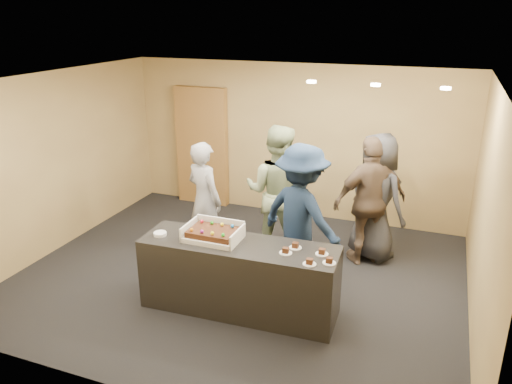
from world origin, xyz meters
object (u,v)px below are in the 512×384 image
(person_navy_man, at_px, (301,215))
(person_server_grey, at_px, (204,200))
(cake_box, at_px, (214,235))
(serving_counter, at_px, (239,277))
(sheet_cake, at_px, (213,232))
(plate_stack, at_px, (160,234))
(person_brown_extra, at_px, (370,201))
(storage_cabinet, at_px, (202,147))
(person_dark_suit, at_px, (376,197))
(person_sage_man, at_px, (277,191))

(person_navy_man, bearing_deg, person_server_grey, 14.27)
(cake_box, bearing_deg, person_server_grey, 121.26)
(serving_counter, distance_m, sheet_cake, 0.64)
(plate_stack, relative_size, person_brown_extra, 0.08)
(storage_cabinet, height_order, person_server_grey, storage_cabinet)
(storage_cabinet, bearing_deg, person_dark_suit, -18.69)
(person_server_grey, bearing_deg, sheet_cake, 144.17)
(person_server_grey, distance_m, person_brown_extra, 2.41)
(serving_counter, bearing_deg, person_navy_man, 59.91)
(person_sage_man, distance_m, person_dark_suit, 1.45)
(person_sage_man, bearing_deg, serving_counter, 89.14)
(person_sage_man, xyz_separation_m, person_dark_suit, (1.40, 0.40, -0.05))
(plate_stack, height_order, person_server_grey, person_server_grey)
(cake_box, height_order, sheet_cake, cake_box)
(sheet_cake, bearing_deg, person_server_grey, 120.72)
(storage_cabinet, xyz_separation_m, person_navy_man, (2.59, -2.24, -0.14))
(person_sage_man, distance_m, person_navy_man, 0.90)
(serving_counter, bearing_deg, sheet_cake, 177.63)
(storage_cabinet, height_order, person_navy_man, storage_cabinet)
(cake_box, height_order, person_brown_extra, person_brown_extra)
(storage_cabinet, relative_size, person_dark_suit, 1.16)
(sheet_cake, xyz_separation_m, person_dark_suit, (1.66, 2.04, -0.04))
(person_sage_man, bearing_deg, person_server_grey, 19.92)
(serving_counter, xyz_separation_m, person_sage_man, (-0.07, 1.64, 0.55))
(sheet_cake, xyz_separation_m, person_server_grey, (-0.72, 1.21, -0.11))
(serving_counter, height_order, sheet_cake, sheet_cake)
(serving_counter, bearing_deg, person_brown_extra, 53.52)
(serving_counter, xyz_separation_m, person_server_grey, (-1.06, 1.21, 0.43))
(cake_box, distance_m, person_server_grey, 1.39)
(serving_counter, xyz_separation_m, cake_box, (-0.34, 0.02, 0.50))
(plate_stack, xyz_separation_m, person_brown_extra, (2.26, 1.99, 0.03))
(plate_stack, xyz_separation_m, person_sage_man, (0.93, 1.77, 0.08))
(sheet_cake, height_order, person_sage_man, person_sage_man)
(person_dark_suit, bearing_deg, plate_stack, 76.21)
(person_server_grey, height_order, person_navy_man, person_navy_man)
(person_dark_suit, bearing_deg, serving_counter, 90.23)
(person_dark_suit, bearing_deg, person_sage_man, 49.09)
(person_server_grey, xyz_separation_m, person_brown_extra, (2.32, 0.64, 0.07))
(cake_box, bearing_deg, person_brown_extra, 48.98)
(storage_cabinet, distance_m, person_navy_man, 3.42)
(sheet_cake, relative_size, person_dark_suit, 0.30)
(serving_counter, relative_size, person_dark_suit, 1.26)
(cake_box, xyz_separation_m, person_sage_man, (0.26, 1.62, 0.05))
(person_server_grey, relative_size, person_sage_man, 0.88)
(serving_counter, relative_size, person_server_grey, 1.36)
(cake_box, distance_m, person_navy_man, 1.25)
(plate_stack, height_order, person_brown_extra, person_brown_extra)
(sheet_cake, bearing_deg, plate_stack, -169.05)
(plate_stack, xyz_separation_m, person_navy_man, (1.50, 1.08, 0.05))
(sheet_cake, height_order, person_server_grey, person_server_grey)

